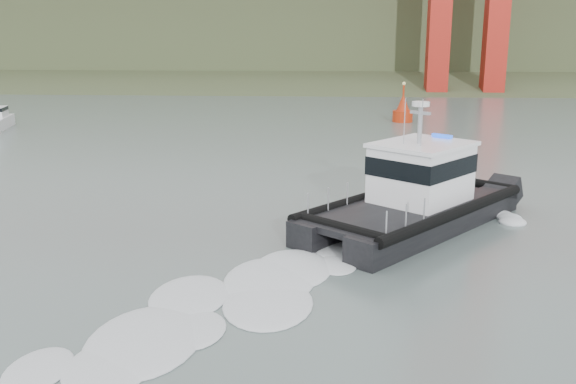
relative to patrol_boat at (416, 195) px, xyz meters
name	(u,v)px	position (x,y,z in m)	size (l,w,h in m)	color
ground	(248,304)	(-6.81, -9.50, -1.53)	(400.00, 400.00, 0.00)	#4B5955
headlands	(318,40)	(-6.81, 116.00, 5.51)	(500.00, 105.36, 27.12)	#3F4C2B
patrol_boat	(416,195)	(0.00, 0.00, 0.00)	(11.58, 12.60, 6.11)	black
nav_buoy	(403,111)	(3.33, 36.36, -0.41)	(2.05, 2.05, 4.27)	#A7260B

